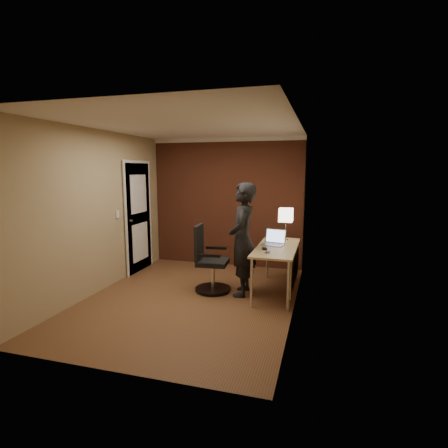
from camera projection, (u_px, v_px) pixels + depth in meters
The scene contains 8 objects.
room at pixel (207, 198), 6.53m from camera, with size 4.00×4.00×4.00m.
desk at pixel (282, 255), 5.33m from camera, with size 0.60×1.50×0.73m.
desk_lamp at pixel (286, 215), 5.74m from camera, with size 0.22×0.22×0.54m.
laptop at pixel (274, 240), 5.49m from camera, with size 0.38×0.33×0.23m.
mouse at pixel (264, 248), 5.13m from camera, with size 0.06×0.10×0.03m, color black.
phone at pixel (268, 252), 4.95m from camera, with size 0.06×0.12×0.01m, color black.
office_chair at pixel (209, 263), 5.44m from camera, with size 0.56×0.60×1.03m.
person at pixel (242, 240), 5.24m from camera, with size 0.62×0.41×1.71m, color black.
Camera 1 is at (1.84, -4.64, 1.90)m, focal length 28.00 mm.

